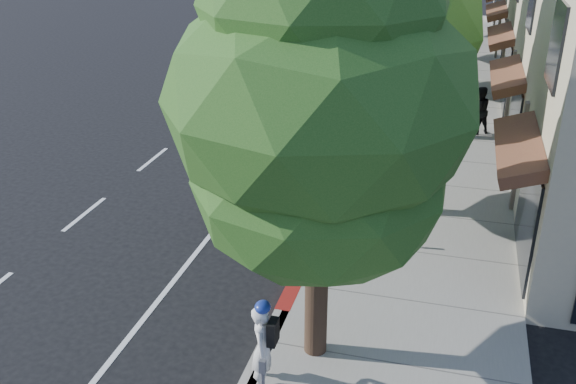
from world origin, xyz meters
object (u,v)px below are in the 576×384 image
(dark_suv_far, at_px, (378,31))
(pedestrian, at_px, (479,110))
(cyclist, at_px, (264,349))
(white_pickup, at_px, (339,70))
(street_tree_0, at_px, (320,107))
(street_tree_1, at_px, (376,34))
(dark_sedan, at_px, (299,115))
(silver_suv, at_px, (272,152))
(street_tree_2, at_px, (403,0))
(bicycle, at_px, (274,211))

(dark_suv_far, xyz_separation_m, pedestrian, (5.33, -13.69, 0.07))
(cyclist, relative_size, white_pickup, 0.30)
(street_tree_0, xyz_separation_m, street_tree_1, (0.00, 6.00, -0.01))
(dark_sedan, bearing_deg, street_tree_0, -77.39)
(silver_suv, bearing_deg, street_tree_1, -32.02)
(dark_sedan, relative_size, pedestrian, 3.19)
(street_tree_2, distance_m, silver_suv, 6.60)
(bicycle, xyz_separation_m, pedestrian, (4.85, 8.22, 0.50))
(street_tree_2, bearing_deg, street_tree_1, -90.00)
(street_tree_1, xyz_separation_m, cyclist, (-0.65, -7.00, -3.86))
(cyclist, height_order, silver_suv, silver_suv)
(cyclist, xyz_separation_m, white_pickup, (-2.41, 18.91, -0.02))
(dark_suv_far, bearing_deg, white_pickup, -86.75)
(street_tree_1, bearing_deg, dark_suv_far, 97.17)
(white_pickup, relative_size, pedestrian, 3.27)
(bicycle, bearing_deg, dark_suv_far, -7.95)
(dark_suv_far, bearing_deg, cyclist, -79.51)
(street_tree_2, bearing_deg, bicycle, -105.74)
(street_tree_1, distance_m, bicycle, 4.90)
(street_tree_1, bearing_deg, silver_suv, 153.63)
(street_tree_0, relative_size, street_tree_1, 0.99)
(pedestrian, bearing_deg, street_tree_2, -16.43)
(cyclist, height_order, white_pickup, cyclist)
(street_tree_0, bearing_deg, cyclist, -123.02)
(street_tree_2, relative_size, cyclist, 4.56)
(white_pickup, height_order, pedestrian, pedestrian)
(dark_suv_far, bearing_deg, bicycle, -82.26)
(silver_suv, distance_m, pedestrian, 7.84)
(street_tree_0, distance_m, bicycle, 6.55)
(bicycle, relative_size, dark_suv_far, 0.33)
(white_pickup, distance_m, pedestrian, 7.75)
(street_tree_2, relative_size, pedestrian, 4.46)
(street_tree_0, height_order, silver_suv, street_tree_0)
(cyclist, bearing_deg, pedestrian, -16.19)
(silver_suv, distance_m, dark_sedan, 3.58)
(bicycle, bearing_deg, white_pickup, -5.06)
(dark_sedan, bearing_deg, street_tree_1, -61.61)
(pedestrian, bearing_deg, street_tree_1, 35.43)
(silver_suv, xyz_separation_m, dark_suv_far, (0.45, 18.98, 0.05))
(dark_suv_far, bearing_deg, pedestrian, -62.24)
(pedestrian, bearing_deg, bicycle, 26.98)
(cyclist, relative_size, dark_sedan, 0.31)
(street_tree_1, distance_m, pedestrian, 8.21)
(pedestrian, bearing_deg, cyclist, 43.64)
(silver_suv, bearing_deg, street_tree_2, 50.45)
(dark_sedan, height_order, dark_suv_far, dark_suv_far)
(pedestrian, bearing_deg, dark_suv_far, -101.21)
(street_tree_1, relative_size, street_tree_2, 1.05)
(street_tree_2, xyz_separation_m, dark_suv_far, (-2.58, 14.48, -3.71))
(street_tree_1, xyz_separation_m, dark_suv_far, (-2.58, 20.48, -3.76))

